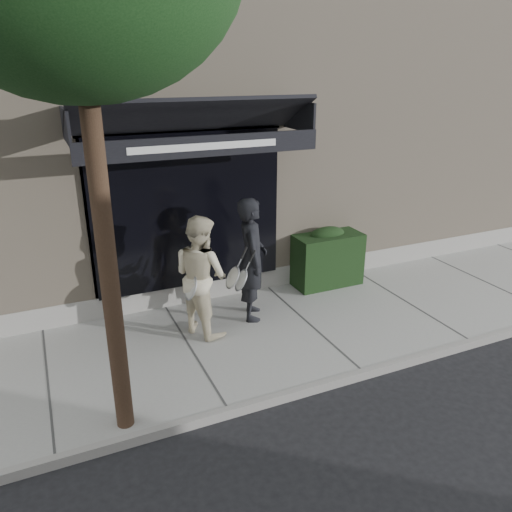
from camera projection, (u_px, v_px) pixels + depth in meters
name	position (u px, v px, depth m)	size (l,w,h in m)	color
ground	(307.00, 328.00, 8.27)	(80.00, 80.00, 0.00)	black
sidewalk	(307.00, 325.00, 8.25)	(20.00, 3.00, 0.12)	gray
curb	(363.00, 374.00, 6.92)	(20.00, 0.10, 0.14)	gray
building_facade	(205.00, 128.00, 11.51)	(14.30, 8.04, 5.64)	tan
hedge	(326.00, 257.00, 9.52)	(1.30, 0.70, 1.14)	black
pedestrian_front	(252.00, 259.00, 8.07)	(0.92, 0.93, 2.04)	black
pedestrian_back	(201.00, 275.00, 7.64)	(1.03, 1.13, 1.90)	beige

